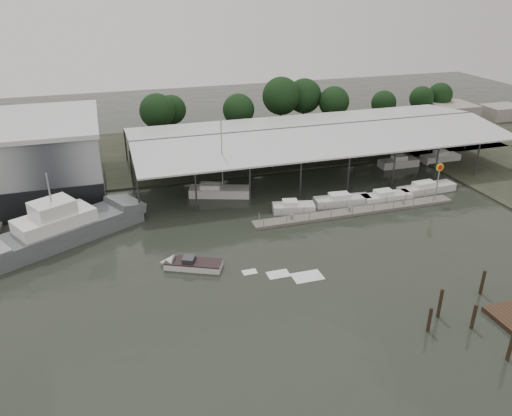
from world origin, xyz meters
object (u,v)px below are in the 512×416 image
object	(u,v)px
grey_trawler	(67,227)
speedboat_underway	(188,264)
shell_fuel_sign	(439,175)
white_sailboat	(219,191)

from	to	relation	value
grey_trawler	speedboat_underway	xyz separation A→B (m)	(12.31, -10.58, -1.19)
grey_trawler	speedboat_underway	world-z (taller)	grey_trawler
shell_fuel_sign	speedboat_underway	size ratio (longest dim) A/B	0.34
shell_fuel_sign	white_sailboat	distance (m)	29.98
shell_fuel_sign	grey_trawler	world-z (taller)	grey_trawler
grey_trawler	speedboat_underway	size ratio (longest dim) A/B	1.14
shell_fuel_sign	speedboat_underway	xyz separation A→B (m)	(-35.34, -6.99, -3.53)
grey_trawler	white_sailboat	bearing A→B (deg)	-8.59
grey_trawler	white_sailboat	distance (m)	21.23
grey_trawler	speedboat_underway	bearing A→B (deg)	-69.45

